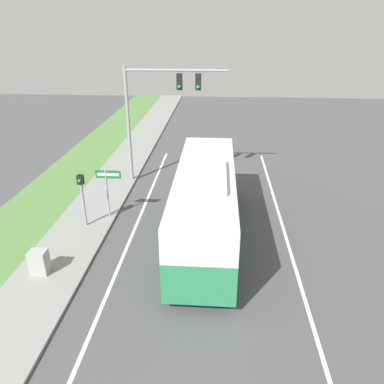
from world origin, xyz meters
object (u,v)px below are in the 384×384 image
(pedestrian_signal, at_px, (82,192))
(utility_cabinet, at_px, (39,262))
(street_sign, at_px, (108,185))
(signal_gantry, at_px, (156,102))
(bus, at_px, (205,199))

(pedestrian_signal, distance_m, utility_cabinet, 4.11)
(street_sign, bearing_deg, signal_gantry, 71.51)
(signal_gantry, relative_size, pedestrian_signal, 2.55)
(bus, bearing_deg, utility_cabinet, -151.34)
(pedestrian_signal, bearing_deg, signal_gantry, 66.70)
(bus, distance_m, pedestrian_signal, 5.80)
(pedestrian_signal, relative_size, utility_cabinet, 2.74)
(signal_gantry, relative_size, utility_cabinet, 7.00)
(bus, relative_size, street_sign, 3.94)
(utility_cabinet, bearing_deg, pedestrian_signal, 82.34)
(signal_gantry, distance_m, pedestrian_signal, 7.30)
(signal_gantry, xyz_separation_m, street_sign, (-1.69, -5.05, -3.08))
(pedestrian_signal, bearing_deg, utility_cabinet, -97.66)
(signal_gantry, bearing_deg, pedestrian_signal, -113.30)
(signal_gantry, relative_size, street_sign, 2.64)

